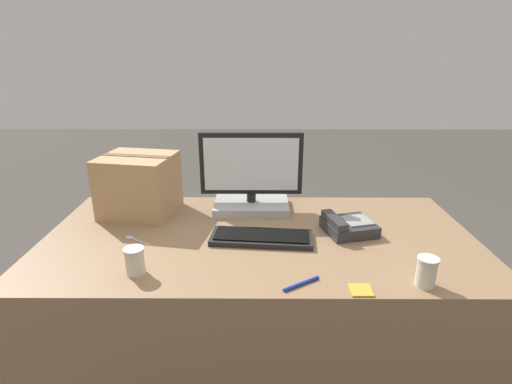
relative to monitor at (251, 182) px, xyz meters
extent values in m
plane|color=#47423D|center=(0.04, -0.29, -0.87)|extent=(12.00, 12.00, 0.00)
cube|color=#8C6B4C|center=(0.04, -0.29, -0.50)|extent=(1.80, 0.90, 0.73)
cube|color=#B7B7B7|center=(0.00, 0.00, -0.12)|extent=(0.36, 0.24, 0.04)
cylinder|color=black|center=(0.00, 0.00, -0.08)|extent=(0.04, 0.04, 0.04)
cube|color=black|center=(0.00, 0.00, 0.09)|extent=(0.48, 0.03, 0.29)
cube|color=white|center=(0.00, -0.02, 0.09)|extent=(0.44, 0.01, 0.25)
cube|color=black|center=(0.05, -0.33, -0.13)|extent=(0.43, 0.19, 0.02)
cube|color=black|center=(0.05, -0.33, -0.11)|extent=(0.39, 0.16, 0.01)
cube|color=#2D2D33|center=(0.42, -0.26, -0.12)|extent=(0.24, 0.23, 0.05)
cube|color=#2D2D33|center=(0.35, -0.27, -0.08)|extent=(0.09, 0.18, 0.03)
cube|color=gray|center=(0.46, -0.25, -0.09)|extent=(0.13, 0.14, 0.01)
cylinder|color=beige|center=(-0.40, -0.59, -0.09)|extent=(0.07, 0.07, 0.09)
cylinder|color=beige|center=(-0.40, -0.59, -0.05)|extent=(0.07, 0.07, 0.01)
cylinder|color=beige|center=(0.59, -0.66, -0.09)|extent=(0.06, 0.06, 0.09)
cylinder|color=beige|center=(0.59, -0.66, -0.04)|extent=(0.07, 0.07, 0.01)
cube|color=#B2B2B7|center=(-0.45, -0.35, -0.14)|extent=(0.09, 0.06, 0.00)
ellipsoid|color=#B2B2B7|center=(-0.50, -0.32, -0.14)|extent=(0.05, 0.05, 0.00)
cube|color=tan|center=(-0.53, -0.04, 0.00)|extent=(0.37, 0.34, 0.28)
cube|color=brown|center=(-0.53, -0.04, 0.14)|extent=(0.32, 0.10, 0.00)
cylinder|color=#1933B2|center=(0.18, -0.66, -0.13)|extent=(0.13, 0.09, 0.01)
cube|color=gold|center=(0.37, -0.70, -0.14)|extent=(0.07, 0.07, 0.01)
camera|label=1|loc=(0.03, -1.81, 0.61)|focal=28.00mm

